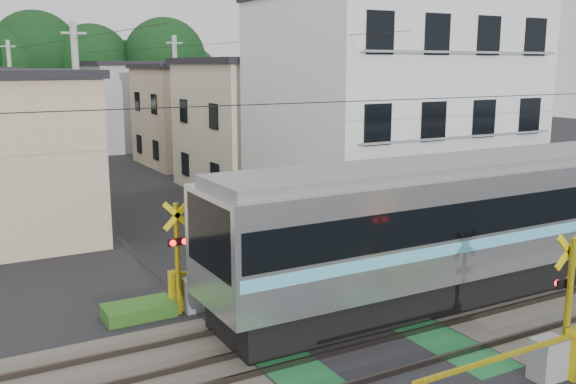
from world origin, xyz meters
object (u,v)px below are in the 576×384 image
crossing_signal_near (554,347)px  pedestrian (92,163)px  crossing_signal_far (193,285)px  apartment_block (391,109)px

crossing_signal_near → pedestrian: (-2.93, 29.19, 0.16)m
crossing_signal_near → pedestrian: bearing=95.7°
crossing_signal_near → crossing_signal_far: size_ratio=1.00×
crossing_signal_near → pedestrian: size_ratio=2.72×
crossing_signal_near → crossing_signal_far: bearing=125.3°
crossing_signal_near → pedestrian: crossing_signal_near is taller
crossing_signal_near → pedestrian: 29.34m
pedestrian → apartment_block: bearing=143.4°
apartment_block → crossing_signal_far: bearing=-152.2°
crossing_signal_near → crossing_signal_far: same height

